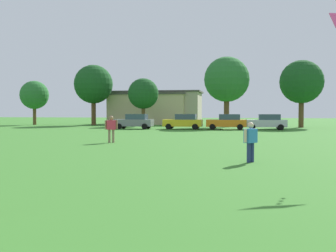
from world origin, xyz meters
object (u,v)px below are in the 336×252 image
Objects in this scene: adult_bystander at (251,139)px; tree_left at (93,84)px; parked_car_gray_0 at (135,121)px; tree_right at (227,80)px; tree_far_right at (302,82)px; parked_car_yellow_1 at (184,122)px; parked_car_silver_3 at (267,122)px; bystander_near_trees at (111,127)px; tree_center at (143,94)px; tree_far_left at (34,95)px; parked_car_orange_2 at (227,122)px.

tree_left is (-20.89, 37.91, 4.85)m from adult_bystander.
tree_right reaches higher than parked_car_gray_0.
parked_car_yellow_1 is at bearing -152.39° from tree_far_right.
adult_bystander is at bearing 84.77° from parked_car_silver_3.
tree_center is at bearing -98.05° from bystander_near_trees.
adult_bystander is 29.87m from parked_car_gray_0.
parked_car_yellow_1 is 25.43m from tree_far_left.
tree_right is at bearing -6.31° from tree_far_left.
parked_car_yellow_1 is 1.00× the size of parked_car_orange_2.
tree_left is (-19.22, 10.38, 4.95)m from parked_car_orange_2.
parked_car_silver_3 is 0.67× the size of tree_center.
bystander_near_trees reaches higher than parked_car_silver_3.
tree_left is at bearing -84.71° from bystander_near_trees.
parked_car_yellow_1 is at bearing -123.99° from tree_right.
tree_center is (7.83, -2.13, -1.48)m from tree_left.
parked_car_silver_3 is (14.58, 0.41, 0.00)m from parked_car_gray_0.
tree_far_left is 8.94m from tree_left.
parked_car_orange_2 is 0.67× the size of tree_center.
parked_car_orange_2 is at bearing -28.37° from tree_left.
tree_far_right is (8.78, 7.08, 4.71)m from parked_car_orange_2.
bystander_near_trees is 30.86m from tree_far_right.
bystander_near_trees is 0.40× the size of parked_car_gray_0.
tree_right is at bearing -87.64° from parked_car_orange_2.
tree_left is 28.19m from tree_far_right.
tree_center is at bearing -51.39° from parked_car_yellow_1.
tree_left is (-8.85, 10.57, 4.95)m from parked_car_gray_0.
bystander_near_trees is 27.93m from tree_center.
parked_car_silver_3 is at bearing -55.27° from tree_right.
tree_far_right is (4.57, 6.87, 4.71)m from parked_car_silver_3.
tree_left is 19.30m from tree_right.
tree_far_right reaches higher than parked_car_gray_0.
tree_center is 0.78× the size of tree_far_right.
tree_far_left is 27.96m from tree_right.
adult_bystander is at bearing 93.47° from parked_car_orange_2.
adult_bystander is 0.20× the size of tree_far_right.
parked_car_silver_3 is (4.21, 0.22, 0.00)m from parked_car_orange_2.
parked_car_gray_0 is at bearing 1.83° from parked_car_yellow_1.
tree_far_left is at bearing -29.42° from parked_car_gray_0.
tree_far_left is (-17.65, 9.95, 3.46)m from parked_car_gray_0.
adult_bystander is 0.37× the size of parked_car_yellow_1.
tree_far_left reaches higher than bystander_near_trees.
tree_right is (4.52, 6.70, 5.10)m from parked_car_yellow_1.
tree_right reaches higher than adult_bystander.
adult_bystander is at bearing 118.12° from bystander_near_trees.
parked_car_yellow_1 is 16.02m from tree_far_right.
adult_bystander is 28.26m from parked_car_yellow_1.
parked_car_gray_0 is at bearing 62.77° from adult_bystander.
parked_car_orange_2 is at bearing -35.90° from tree_center.
tree_left is at bearing -50.08° from parked_car_gray_0.
tree_left is (-14.43, 10.40, 4.95)m from parked_car_yellow_1.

